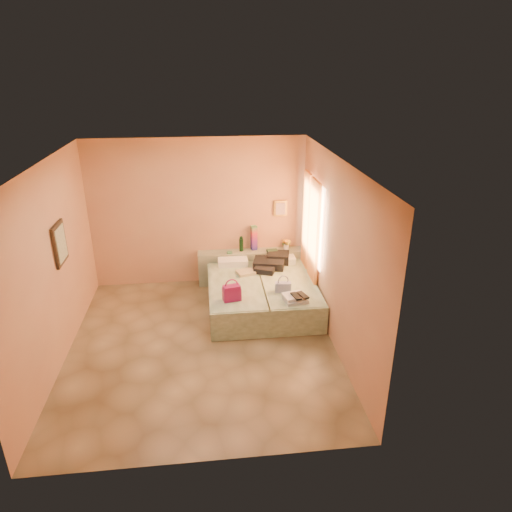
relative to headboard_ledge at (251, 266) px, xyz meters
The scene contains 16 objects.
ground 2.34m from the headboard_ledge, 114.90° to the right, with size 4.50×4.50×0.00m, color tan.
room_walls 2.25m from the headboard_ledge, 116.65° to the right, with size 4.02×4.51×2.81m.
headboard_ledge is the anchor object (origin of this frame).
bed_left 1.12m from the headboard_ledge, 109.65° to the right, with size 0.90×2.00×0.50m, color beige.
bed_right 1.18m from the headboard_ledge, 63.43° to the right, with size 0.90×2.00×0.50m, color beige.
water_bottle 0.50m from the headboard_ledge, behind, with size 0.08×0.08×0.28m, color #13361C.
rainbow_box 0.57m from the headboard_ledge, 49.88° to the left, with size 0.11×0.11×0.48m, color #A11356.
small_dish 0.54m from the headboard_ledge, behind, with size 0.11×0.11×0.03m, color #4E905E.
green_book 0.53m from the headboard_ledge, 10.86° to the right, with size 0.20×0.15×0.03m, color #23422B.
flower_vase 0.82m from the headboard_ledge, ahead, with size 0.18×0.18×0.24m, color white.
magenta_handbag 1.74m from the headboard_ledge, 106.34° to the right, with size 0.28×0.16×0.26m, color #A11356.
khaki_garment 0.74m from the headboard_ledge, 103.72° to the right, with size 0.31×0.24×0.05m, color tan.
clothes_pile 0.62m from the headboard_ledge, 52.73° to the right, with size 0.61×0.61×0.18m, color black.
blue_handbag 1.53m from the headboard_ledge, 75.52° to the right, with size 0.26×0.11×0.17m, color #3E4B96.
towel_stack 1.88m from the headboard_ledge, 73.86° to the right, with size 0.35×0.30×0.10m, color silver.
sandal_pair 1.95m from the headboard_ledge, 72.66° to the right, with size 0.19×0.25×0.03m, color black.
Camera 1 is at (0.14, -5.98, 4.00)m, focal length 32.00 mm.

